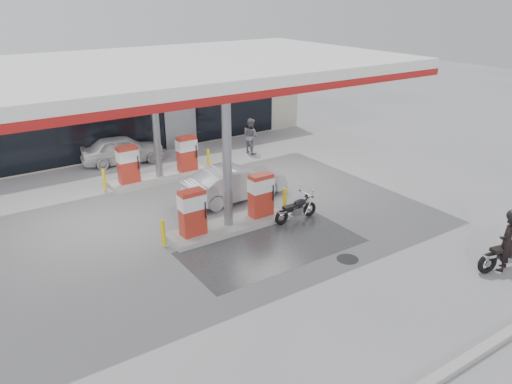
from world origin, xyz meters
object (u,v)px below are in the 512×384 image
at_px(pump_island_far, 159,165).
at_px(sedan_white, 123,149).
at_px(parked_motorcycle, 297,209).
at_px(parked_car_right, 200,123).
at_px(attendant, 251,136).
at_px(main_motorcycle, 509,253).
at_px(hatchback_silver, 235,183).
at_px(biker_main, 507,242).
at_px(pump_island_near, 228,210).

relative_size(pump_island_far, sedan_white, 1.28).
height_order(pump_island_far, parked_motorcycle, pump_island_far).
relative_size(parked_motorcycle, parked_car_right, 0.45).
distance_m(attendant, parked_car_right, 5.02).
distance_m(main_motorcycle, parked_motorcycle, 7.10).
bearing_deg(main_motorcycle, attendant, 103.39).
relative_size(main_motorcycle, parked_car_right, 0.53).
distance_m(main_motorcycle, hatchback_silver, 10.16).
bearing_deg(main_motorcycle, parked_motorcycle, 129.97).
distance_m(biker_main, attendant, 14.08).
xyz_separation_m(pump_island_near, parked_motorcycle, (2.45, -0.80, -0.28)).
bearing_deg(pump_island_far, sedan_white, 98.89).
xyz_separation_m(biker_main, sedan_white, (-5.98, 16.28, -0.25)).
relative_size(main_motorcycle, sedan_white, 0.56).
distance_m(main_motorcycle, attendant, 14.13).
xyz_separation_m(attendant, parked_car_right, (-0.30, 5.00, -0.33)).
distance_m(biker_main, hatchback_silver, 10.05).
bearing_deg(main_motorcycle, pump_island_far, 126.34).
height_order(pump_island_near, parked_car_right, pump_island_near).
distance_m(main_motorcycle, parked_car_right, 19.13).
bearing_deg(pump_island_near, parked_car_right, 66.29).
bearing_deg(parked_car_right, pump_island_near, 140.02).
height_order(parked_motorcycle, parked_car_right, parked_car_right).
bearing_deg(hatchback_silver, attendant, -40.16).
xyz_separation_m(pump_island_near, main_motorcycle, (5.68, -7.12, -0.19)).
relative_size(main_motorcycle, attendant, 1.22).
height_order(parked_motorcycle, sedan_white, sedan_white).
relative_size(biker_main, hatchback_silver, 0.44).
bearing_deg(biker_main, parked_car_right, -110.01).
height_order(biker_main, parked_motorcycle, biker_main).
bearing_deg(hatchback_silver, parked_car_right, -21.19).
bearing_deg(pump_island_far, main_motorcycle, -66.61).
bearing_deg(sedan_white, parked_car_right, -53.18).
relative_size(pump_island_far, attendant, 2.79).
relative_size(pump_island_far, parked_motorcycle, 2.73).
xyz_separation_m(pump_island_near, biker_main, (5.48, -7.08, 0.22)).
xyz_separation_m(pump_island_near, parked_car_right, (5.27, 12.00, -0.12)).
bearing_deg(parked_motorcycle, main_motorcycle, -62.95).
relative_size(biker_main, sedan_white, 0.47).
height_order(sedan_white, hatchback_silver, hatchback_silver).
height_order(biker_main, sedan_white, biker_main).
bearing_deg(biker_main, pump_island_near, -72.91).
xyz_separation_m(pump_island_far, hatchback_silver, (1.64, -3.80, -0.01)).
relative_size(parked_motorcycle, attendant, 1.02).
bearing_deg(sedan_white, pump_island_far, -160.18).
height_order(pump_island_near, pump_island_far, same).
distance_m(main_motorcycle, biker_main, 0.46).
bearing_deg(sedan_white, hatchback_silver, -152.03).
xyz_separation_m(pump_island_far, biker_main, (5.48, -13.08, 0.22)).
distance_m(main_motorcycle, sedan_white, 17.46).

